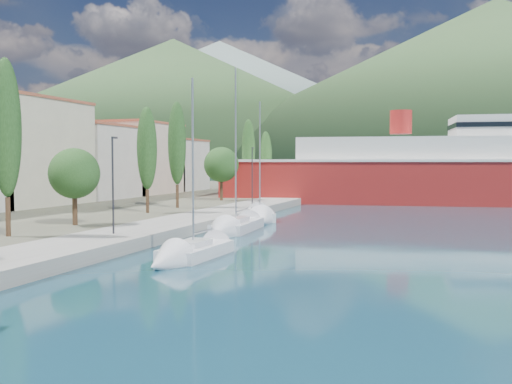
% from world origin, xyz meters
% --- Properties ---
extents(ground, '(1400.00, 1400.00, 0.00)m').
position_xyz_m(ground, '(0.00, 120.00, 0.00)').
color(ground, '#143C4E').
extents(quay, '(5.00, 88.00, 0.80)m').
position_xyz_m(quay, '(-9.00, 26.00, 0.40)').
color(quay, gray).
rests_on(quay, ground).
extents(town_buildings, '(9.20, 69.20, 11.30)m').
position_xyz_m(town_buildings, '(-32.00, 36.91, 5.57)').
color(town_buildings, beige).
rests_on(town_buildings, land_strip).
extents(tree_row, '(4.18, 62.75, 10.95)m').
position_xyz_m(tree_row, '(-14.86, 32.52, 5.87)').
color(tree_row, '#47301E').
rests_on(tree_row, land_strip).
extents(lamp_posts, '(0.15, 49.34, 6.06)m').
position_xyz_m(lamp_posts, '(-9.00, 14.31, 4.08)').
color(lamp_posts, '#2D2D33').
rests_on(lamp_posts, quay).
extents(sailboat_near, '(2.58, 7.54, 10.70)m').
position_xyz_m(sailboat_near, '(-2.48, 8.91, 0.29)').
color(sailboat_near, silver).
rests_on(sailboat_near, ground).
extents(sailboat_mid, '(2.94, 9.38, 13.33)m').
position_xyz_m(sailboat_mid, '(-4.37, 20.64, 0.32)').
color(sailboat_mid, silver).
rests_on(sailboat_mid, ground).
extents(sailboat_far, '(5.28, 8.35, 11.72)m').
position_xyz_m(sailboat_far, '(-4.82, 29.65, 0.33)').
color(sailboat_far, silver).
rests_on(sailboat_far, ground).
extents(ferry, '(64.98, 21.48, 12.67)m').
position_xyz_m(ferry, '(13.83, 60.07, 3.85)').
color(ferry, maroon).
rests_on(ferry, ground).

